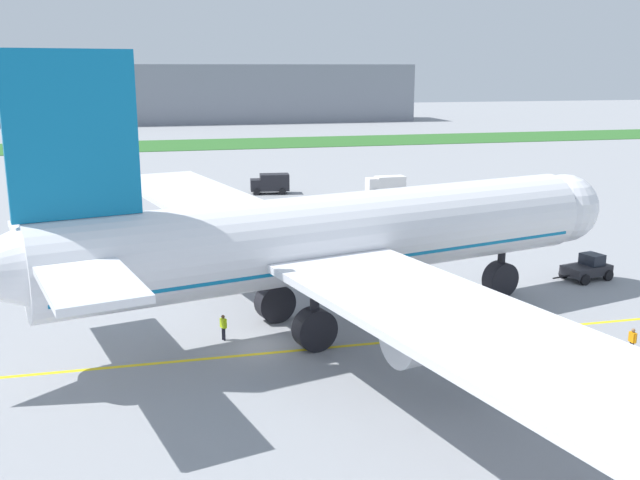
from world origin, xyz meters
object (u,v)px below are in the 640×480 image
service_truck_catering_van (271,183)px  ground_crew_wingwalker_starboard (223,325)px  ground_crew_marshaller_front (585,361)px  service_truck_baggage_loader (386,184)px  airliner_foreground (327,240)px  ground_crew_wingwalker_port (632,339)px  service_truck_fuel_bowser (502,205)px  pushback_tug (587,268)px

service_truck_catering_van → ground_crew_wingwalker_starboard: bearing=-102.9°
ground_crew_marshaller_front → service_truck_baggage_loader: bearing=82.0°
airliner_foreground → ground_crew_wingwalker_port: (17.06, -9.04, -5.12)m
service_truck_baggage_loader → service_truck_fuel_bowser: service_truck_fuel_bowser is taller
service_truck_baggage_loader → service_truck_catering_van: service_truck_catering_van is taller
ground_crew_wingwalker_port → airliner_foreground: bearing=152.1°
airliner_foreground → service_truck_baggage_loader: bearing=67.1°
service_truck_fuel_bowser → service_truck_catering_van: service_truck_catering_van is taller
pushback_tug → ground_crew_wingwalker_port: (-6.95, -15.24, 0.10)m
pushback_tug → service_truck_fuel_bowser: bearing=78.4°
airliner_foreground → service_truck_baggage_loader: airliner_foreground is taller
airliner_foreground → ground_crew_marshaller_front: 17.52m
airliner_foreground → pushback_tug: bearing=14.5°
airliner_foreground → ground_crew_wingwalker_starboard: size_ratio=43.34×
ground_crew_wingwalker_starboard → ground_crew_marshaller_front: bearing=-28.6°
airliner_foreground → service_truck_fuel_bowser: size_ratio=15.06×
service_truck_baggage_loader → service_truck_fuel_bowser: size_ratio=1.10×
service_truck_baggage_loader → service_truck_catering_van: size_ratio=0.99×
ground_crew_marshaller_front → service_truck_baggage_loader: 61.38m
service_truck_baggage_loader → pushback_tug: bearing=-85.9°
ground_crew_marshaller_front → service_truck_fuel_bowser: size_ratio=0.31×
service_truck_fuel_bowser → service_truck_catering_van: (-23.69, 22.50, 0.00)m
ground_crew_wingwalker_port → service_truck_fuel_bowser: service_truck_fuel_bowser is taller
pushback_tug → ground_crew_wingwalker_starboard: (-31.06, -6.79, 0.08)m
ground_crew_wingwalker_starboard → service_truck_catering_van: size_ratio=0.31×
ground_crew_wingwalker_port → service_truck_fuel_bowser: (12.08, 40.34, 0.42)m
ground_crew_marshaller_front → service_truck_baggage_loader: size_ratio=0.29×
ground_crew_marshaller_front → service_truck_catering_van: 65.37m
pushback_tug → service_truck_baggage_loader: size_ratio=1.07×
pushback_tug → ground_crew_wingwalker_starboard: bearing=-167.7°
ground_crew_wingwalker_starboard → service_truck_catering_van: 55.82m
service_truck_baggage_loader → airliner_foreground: bearing=-112.9°
service_truck_baggage_loader → service_truck_fuel_bowser: (8.22, -18.30, 0.08)m
ground_crew_wingwalker_port → ground_crew_marshaller_front: (-4.65, -2.15, -0.12)m
service_truck_baggage_loader → service_truck_fuel_bowser: 20.06m
pushback_tug → service_truck_baggage_loader: 43.51m
pushback_tug → service_truck_catering_van: size_ratio=1.05×
ground_crew_wingwalker_port → service_truck_baggage_loader: service_truck_baggage_loader is taller
service_truck_fuel_bowser → airliner_foreground: bearing=-133.0°
ground_crew_wingwalker_port → ground_crew_wingwalker_starboard: (-24.11, 8.45, -0.02)m
service_truck_baggage_loader → ground_crew_wingwalker_port: bearing=-93.8°
ground_crew_wingwalker_port → service_truck_catering_van: 63.91m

